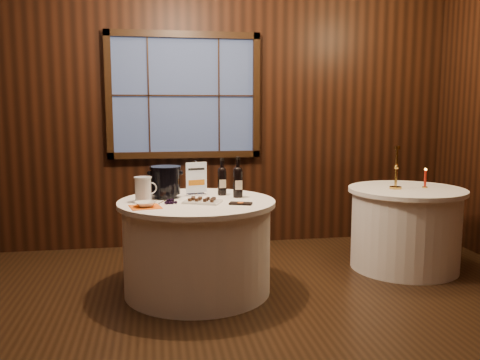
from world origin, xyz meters
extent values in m
plane|color=black|center=(0.00, 0.00, 0.00)|extent=(6.00, 6.00, 0.00)
cube|color=black|center=(0.00, 2.50, 1.50)|extent=(6.00, 0.02, 3.00)
cube|color=#3A4B79|center=(0.00, 2.47, 1.65)|extent=(1.50, 0.01, 1.20)
cylinder|color=white|center=(0.00, 1.00, 0.36)|extent=(1.20, 1.20, 0.73)
cylinder|color=white|center=(0.00, 1.00, 0.75)|extent=(1.28, 1.28, 0.04)
cylinder|color=white|center=(2.00, 1.30, 0.36)|extent=(1.00, 1.00, 0.73)
cylinder|color=white|center=(2.00, 1.30, 0.75)|extent=(1.08, 1.08, 0.04)
cube|color=silver|center=(0.02, 1.25, 0.78)|extent=(0.17, 0.12, 0.02)
cube|color=silver|center=(0.02, 1.25, 0.93)|extent=(0.02, 0.02, 0.28)
cube|color=silver|center=(0.02, 1.23, 0.93)|extent=(0.18, 0.05, 0.26)
cylinder|color=black|center=(0.24, 1.22, 0.87)|extent=(0.08, 0.08, 0.21)
sphere|color=black|center=(0.24, 1.22, 0.98)|extent=(0.08, 0.08, 0.08)
cylinder|color=black|center=(0.24, 1.22, 1.03)|extent=(0.03, 0.03, 0.09)
cylinder|color=black|center=(0.24, 1.22, 1.08)|extent=(0.03, 0.03, 0.02)
cube|color=beige|center=(0.24, 1.18, 0.87)|extent=(0.06, 0.00, 0.07)
cylinder|color=black|center=(0.35, 1.08, 0.88)|extent=(0.08, 0.08, 0.22)
sphere|color=black|center=(0.35, 1.08, 0.99)|extent=(0.08, 0.08, 0.08)
cylinder|color=black|center=(0.35, 1.08, 1.05)|extent=(0.03, 0.03, 0.10)
cylinder|color=black|center=(0.35, 1.08, 1.10)|extent=(0.04, 0.04, 0.02)
cube|color=beige|center=(0.35, 1.04, 0.88)|extent=(0.06, 0.00, 0.08)
cylinder|color=black|center=(-0.25, 1.17, 0.79)|extent=(0.19, 0.19, 0.03)
cylinder|color=black|center=(-0.25, 1.17, 0.91)|extent=(0.24, 0.24, 0.21)
cylinder|color=black|center=(-0.25, 1.17, 1.02)|extent=(0.26, 0.26, 0.02)
cube|color=white|center=(0.04, 0.88, 0.78)|extent=(0.34, 0.29, 0.02)
cube|color=black|center=(0.32, 0.77, 0.78)|extent=(0.19, 0.14, 0.01)
cylinder|color=#3D3116|center=(-0.28, 0.88, 0.79)|extent=(0.06, 0.01, 0.03)
cylinder|color=silver|center=(-0.43, 1.01, 0.87)|extent=(0.13, 0.13, 0.19)
cylinder|color=silver|center=(-0.43, 1.01, 0.97)|extent=(0.14, 0.14, 0.01)
torus|color=silver|center=(-0.36, 1.01, 0.87)|extent=(0.10, 0.04, 0.10)
cube|color=orange|center=(-0.41, 0.78, 0.77)|extent=(0.26, 0.26, 0.00)
imported|color=white|center=(-0.41, 0.78, 0.79)|extent=(0.19, 0.19, 0.04)
cylinder|color=#BC8D3A|center=(1.88, 1.29, 0.78)|extent=(0.11, 0.11, 0.02)
cylinder|color=#BC8D3A|center=(1.88, 1.29, 0.96)|extent=(0.02, 0.02, 0.35)
cylinder|color=#BC8D3A|center=(1.88, 1.29, 1.15)|extent=(0.06, 0.06, 0.03)
cylinder|color=#BC8D3A|center=(2.18, 1.30, 0.78)|extent=(0.05, 0.05, 0.01)
cylinder|color=#A11A0C|center=(2.18, 1.30, 0.86)|extent=(0.02, 0.02, 0.15)
sphere|color=#FFB23F|center=(2.18, 1.30, 0.95)|extent=(0.02, 0.02, 0.02)
camera|label=1|loc=(-0.34, -3.07, 1.51)|focal=38.00mm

